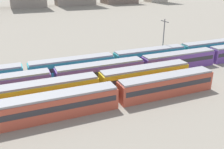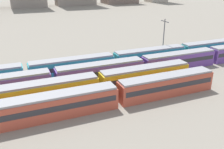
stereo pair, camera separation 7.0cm
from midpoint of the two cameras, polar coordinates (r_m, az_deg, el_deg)
name	(u,v)px [view 1 (the left image)]	position (r m, az deg, el deg)	size (l,w,h in m)	color
train_track_0	(59,105)	(37.40, -12.30, -6.88)	(55.80, 3.06, 3.75)	#BC4C38
train_track_1	(45,92)	(41.88, -15.45, -3.95)	(55.80, 3.06, 3.75)	yellow
train_track_2	(179,60)	(57.72, 15.23, 3.24)	(93.60, 3.06, 3.75)	#6B429E
train_track_3	(114,61)	(55.21, 0.33, 3.19)	(74.70, 3.06, 3.75)	teal
catenary_pole_1	(164,37)	(63.42, 11.90, 8.60)	(0.24, 3.20, 9.98)	#4C4C51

